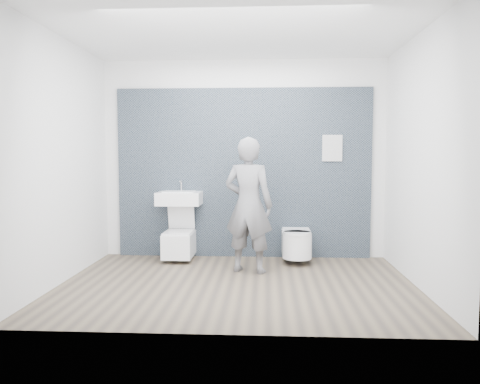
# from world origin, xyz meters

# --- Properties ---
(ground) EXTENTS (4.00, 4.00, 0.00)m
(ground) POSITION_xyz_m (0.00, 0.00, 0.00)
(ground) COLOR brown
(ground) RESTS_ON ground
(room_shell) EXTENTS (4.00, 4.00, 4.00)m
(room_shell) POSITION_xyz_m (0.00, 0.00, 1.74)
(room_shell) COLOR silver
(room_shell) RESTS_ON ground
(tile_wall) EXTENTS (3.60, 0.06, 2.40)m
(tile_wall) POSITION_xyz_m (0.00, 1.47, 0.00)
(tile_wall) COLOR black
(tile_wall) RESTS_ON ground
(washbasin) EXTENTS (0.60, 0.45, 0.45)m
(washbasin) POSITION_xyz_m (-0.88, 1.21, 0.87)
(washbasin) COLOR white
(washbasin) RESTS_ON ground
(toilet_square) EXTENTS (0.39, 0.57, 0.76)m
(toilet_square) POSITION_xyz_m (-0.88, 1.16, 0.25)
(toilet_square) COLOR white
(toilet_square) RESTS_ON ground
(toilet_rounded) EXTENTS (0.39, 0.66, 0.35)m
(toilet_rounded) POSITION_xyz_m (0.74, 1.11, 0.26)
(toilet_rounded) COLOR white
(toilet_rounded) RESTS_ON ground
(info_placard) EXTENTS (0.27, 0.03, 0.37)m
(info_placard) POSITION_xyz_m (1.24, 1.43, 0.00)
(info_placard) COLOR white
(info_placard) RESTS_ON ground
(visitor) EXTENTS (0.70, 0.55, 1.68)m
(visitor) POSITION_xyz_m (0.11, 0.56, 0.84)
(visitor) COLOR slate
(visitor) RESTS_ON ground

